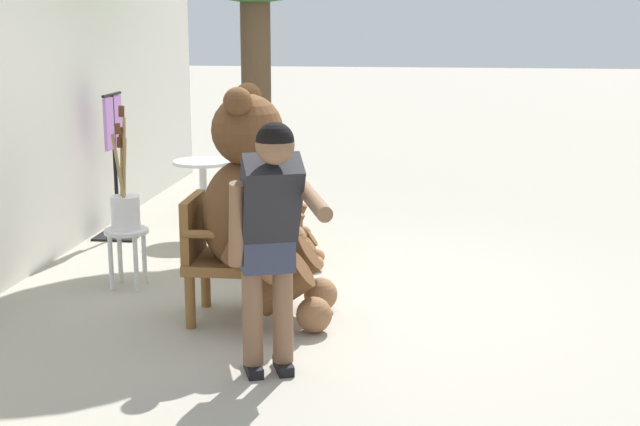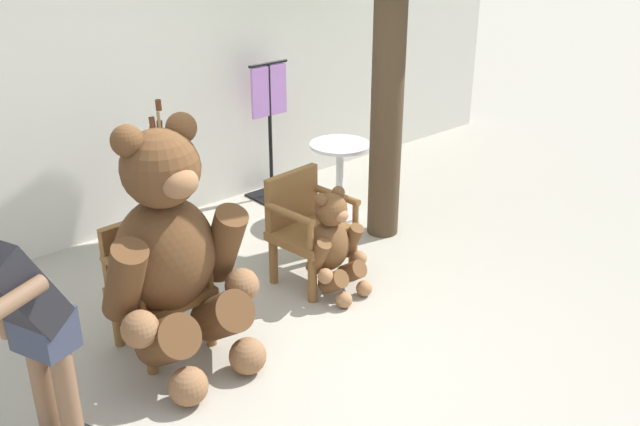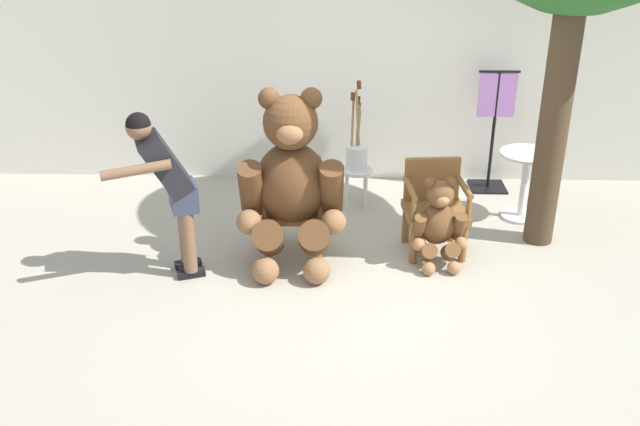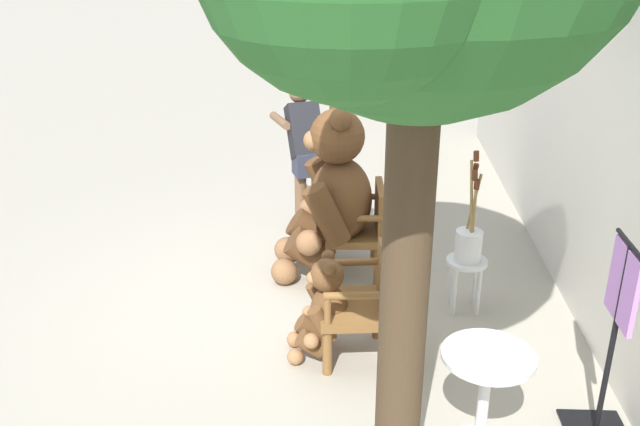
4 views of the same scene
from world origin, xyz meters
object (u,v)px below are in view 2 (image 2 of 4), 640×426
(teddy_bear_large, at_px, (172,251))
(teddy_bear_small, at_px, (333,244))
(wooden_chair_left, at_px, (155,282))
(wooden_chair_right, at_px, (307,225))
(person_visitor, at_px, (20,313))
(round_side_table, at_px, (340,171))
(brush_bucket, at_px, (166,194))
(clothing_display_stand, at_px, (270,128))
(white_stool, at_px, (169,228))

(teddy_bear_large, xyz_separation_m, teddy_bear_small, (1.33, -0.02, -0.38))
(wooden_chair_left, xyz_separation_m, wooden_chair_right, (1.32, -0.00, 0.00))
(wooden_chair_left, distance_m, person_visitor, 1.25)
(wooden_chair_left, height_order, round_side_table, wooden_chair_left)
(wooden_chair_right, relative_size, round_side_table, 1.19)
(brush_bucket, bearing_deg, round_side_table, -4.91)
(teddy_bear_small, xyz_separation_m, person_visitor, (-2.35, -0.28, 0.50))
(wooden_chair_right, bearing_deg, teddy_bear_large, -168.47)
(brush_bucket, relative_size, clothing_display_stand, 0.69)
(person_visitor, bearing_deg, clothing_display_stand, 33.38)
(person_visitor, bearing_deg, wooden_chair_left, 28.93)
(teddy_bear_small, bearing_deg, person_visitor, -173.27)
(person_visitor, relative_size, brush_bucket, 1.61)
(wooden_chair_right, relative_size, white_stool, 1.87)
(teddy_bear_large, height_order, brush_bucket, teddy_bear_large)
(teddy_bear_small, xyz_separation_m, brush_bucket, (-0.72, 1.16, 0.24))
(round_side_table, bearing_deg, teddy_bear_large, -156.85)
(teddy_bear_small, relative_size, round_side_table, 1.16)
(wooden_chair_left, distance_m, round_side_table, 2.44)
(brush_bucket, bearing_deg, teddy_bear_small, -58.03)
(person_visitor, bearing_deg, brush_bucket, 41.48)
(wooden_chair_left, relative_size, brush_bucket, 0.91)
(wooden_chair_right, height_order, white_stool, wooden_chair_right)
(white_stool, bearing_deg, teddy_bear_small, -58.07)
(white_stool, xyz_separation_m, brush_bucket, (-0.00, 0.00, 0.29))
(teddy_bear_small, xyz_separation_m, clothing_display_stand, (0.80, 1.80, 0.31))
(teddy_bear_small, bearing_deg, white_stool, 121.93)
(teddy_bear_small, height_order, brush_bucket, brush_bucket)
(wooden_chair_right, bearing_deg, brush_bucket, 129.25)
(brush_bucket, xyz_separation_m, round_side_table, (1.73, -0.15, -0.20))
(teddy_bear_large, relative_size, teddy_bear_small, 1.94)
(wooden_chair_left, bearing_deg, teddy_bear_small, -12.14)
(white_stool, bearing_deg, wooden_chair_left, -124.86)
(person_visitor, height_order, round_side_table, person_visitor)
(round_side_table, height_order, clothing_display_stand, clothing_display_stand)
(white_stool, relative_size, clothing_display_stand, 0.34)
(wooden_chair_left, xyz_separation_m, round_side_table, (2.33, 0.73, -0.01))
(teddy_bear_small, distance_m, clothing_display_stand, 2.00)
(brush_bucket, bearing_deg, white_stool, -27.60)
(wooden_chair_right, distance_m, clothing_display_stand, 1.74)
(wooden_chair_right, distance_m, white_stool, 1.13)
(wooden_chair_right, bearing_deg, clothing_display_stand, 61.75)
(teddy_bear_large, relative_size, clothing_display_stand, 1.19)
(wooden_chair_right, height_order, round_side_table, wooden_chair_right)
(white_stool, bearing_deg, round_side_table, -4.89)
(teddy_bear_large, height_order, white_stool, teddy_bear_large)
(white_stool, xyz_separation_m, round_side_table, (1.72, -0.15, 0.09))
(teddy_bear_large, relative_size, person_visitor, 1.06)
(teddy_bear_large, distance_m, teddy_bear_small, 1.38)
(round_side_table, bearing_deg, teddy_bear_small, -134.66)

